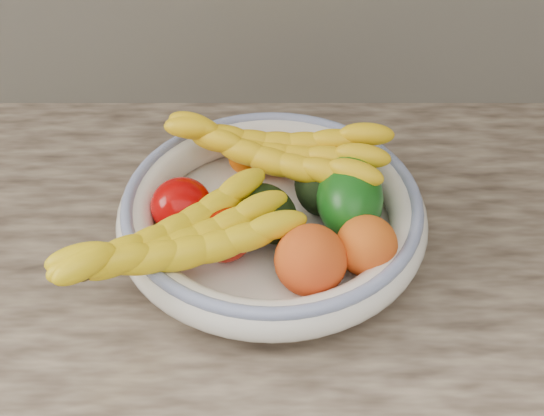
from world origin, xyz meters
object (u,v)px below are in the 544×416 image
Objects in this scene: banana_bunch_front at (177,246)px; green_mango at (349,197)px; banana_bunch_back at (275,155)px; fruit_bowl at (272,215)px.

green_mango is at bearing -7.11° from banana_bunch_front.
banana_bunch_back is 0.20m from banana_bunch_front.
green_mango is at bearing -21.26° from banana_bunch_back.
banana_bunch_back reaches higher than banana_bunch_front.
green_mango is (0.10, 0.00, 0.03)m from fruit_bowl.
fruit_bowl is at bearing 179.88° from green_mango.
fruit_bowl is at bearing 7.90° from banana_bunch_front.
green_mango reaches higher than fruit_bowl.
banana_bunch_back reaches higher than fruit_bowl.
green_mango is 0.11m from banana_bunch_back.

